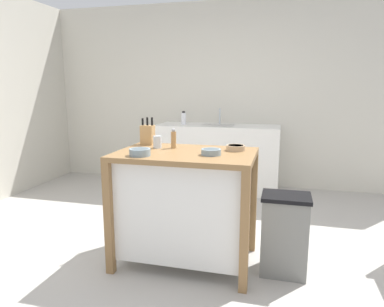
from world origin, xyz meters
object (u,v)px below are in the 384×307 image
object	(u,v)px
bowl_stoneware_deep	(236,148)
trash_bin	(284,234)
knife_block	(148,134)
kitchen_island	(186,201)
pepper_grinder	(174,139)
bowl_ceramic_small	(140,152)
sink_faucet	(220,116)
bowl_ceramic_wide	(211,152)
bottle_spray_cleaner	(184,118)
drinking_cup	(157,142)

from	to	relation	value
bowl_stoneware_deep	trash_bin	size ratio (longest dim) A/B	0.24
knife_block	bowl_stoneware_deep	world-z (taller)	knife_block
trash_bin	kitchen_island	bearing A→B (deg)	-179.64
kitchen_island	pepper_grinder	size ratio (longest dim) A/B	6.52
bowl_ceramic_small	sink_faucet	xyz separation A→B (m)	(0.15, 2.51, 0.06)
knife_block	bowl_stoneware_deep	xyz separation A→B (m)	(0.80, -0.10, -0.07)
bowl_ceramic_small	sink_faucet	size ratio (longest dim) A/B	0.72
kitchen_island	bowl_ceramic_small	bearing A→B (deg)	-140.53
knife_block	sink_faucet	world-z (taller)	knife_block
trash_bin	bowl_ceramic_wide	bearing A→B (deg)	-172.40
bowl_ceramic_wide	bowl_stoneware_deep	size ratio (longest dim) A/B	1.00
bowl_ceramic_wide	bottle_spray_cleaner	size ratio (longest dim) A/B	0.79
pepper_grinder	trash_bin	bearing A→B (deg)	-8.33
sink_faucet	bowl_ceramic_wide	bearing A→B (deg)	-81.29
bowl_ceramic_wide	drinking_cup	distance (m)	0.53
bottle_spray_cleaner	bowl_ceramic_small	bearing A→B (deg)	-81.90
kitchen_island	bowl_stoneware_deep	bearing A→B (deg)	23.21
kitchen_island	pepper_grinder	world-z (taller)	pepper_grinder
bowl_ceramic_small	bowl_stoneware_deep	distance (m)	0.77
knife_block	bowl_ceramic_small	distance (m)	0.52
kitchen_island	bowl_ceramic_wide	bearing A→B (deg)	-17.74
bowl_ceramic_small	sink_faucet	distance (m)	2.51
bowl_ceramic_small	drinking_cup	world-z (taller)	drinking_cup
bowl_ceramic_small	trash_bin	size ratio (longest dim) A/B	0.25
drinking_cup	kitchen_island	bearing A→B (deg)	-22.15
pepper_grinder	bottle_spray_cleaner	size ratio (longest dim) A/B	0.89
knife_block	pepper_grinder	size ratio (longest dim) A/B	1.45
trash_bin	knife_block	bearing A→B (deg)	167.91
bowl_ceramic_small	bowl_stoneware_deep	xyz separation A→B (m)	(0.66, 0.39, -0.01)
kitchen_island	bottle_spray_cleaner	world-z (taller)	bottle_spray_cleaner
bottle_spray_cleaner	sink_faucet	bearing A→B (deg)	21.59
kitchen_island	bowl_stoneware_deep	size ratio (longest dim) A/B	7.25
trash_bin	sink_faucet	world-z (taller)	sink_faucet
pepper_grinder	knife_block	bearing A→B (deg)	156.31
kitchen_island	bottle_spray_cleaner	distance (m)	2.22
drinking_cup	bowl_ceramic_wide	bearing A→B (deg)	-20.23
sink_faucet	kitchen_island	bearing A→B (deg)	-86.49
bowl_ceramic_small	bowl_ceramic_wide	bearing A→B (deg)	18.08
bowl_stoneware_deep	drinking_cup	bearing A→B (deg)	-175.80
bowl_ceramic_small	trash_bin	world-z (taller)	bowl_ceramic_small
drinking_cup	trash_bin	size ratio (longest dim) A/B	0.16
bowl_ceramic_wide	trash_bin	world-z (taller)	bowl_ceramic_wide
pepper_grinder	sink_faucet	bearing A→B (deg)	89.91
kitchen_island	bowl_ceramic_small	size ratio (longest dim) A/B	6.86
knife_block	sink_faucet	size ratio (longest dim) A/B	1.10
bowl_ceramic_wide	sink_faucet	bearing A→B (deg)	98.71
trash_bin	bowl_ceramic_small	bearing A→B (deg)	-167.34
trash_bin	bottle_spray_cleaner	bearing A→B (deg)	123.92
bowl_stoneware_deep	pepper_grinder	world-z (taller)	pepper_grinder
bowl_ceramic_small	drinking_cup	size ratio (longest dim) A/B	1.55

